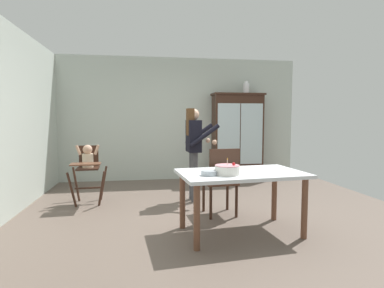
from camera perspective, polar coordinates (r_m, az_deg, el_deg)
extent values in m
plane|color=#66564C|center=(4.57, 1.61, -12.70)|extent=(6.24, 6.24, 0.00)
cube|color=beige|center=(6.96, -2.33, 4.60)|extent=(5.32, 0.06, 2.70)
cube|color=#382116|center=(6.98, 8.32, 1.17)|extent=(1.08, 0.42, 1.88)
cube|color=#382116|center=(6.99, 8.42, 9.03)|extent=(1.14, 0.48, 0.04)
cube|color=silver|center=(6.70, 6.79, 1.84)|extent=(0.49, 0.01, 1.31)
cube|color=silver|center=(6.85, 10.91, 1.85)|extent=(0.49, 0.01, 1.31)
cube|color=#382116|center=(6.98, 8.33, 1.94)|extent=(1.00, 0.36, 0.02)
cylinder|color=white|center=(7.06, 9.94, 10.03)|extent=(0.13, 0.13, 0.22)
cylinder|color=white|center=(7.07, 9.96, 11.12)|extent=(0.07, 0.07, 0.05)
cylinder|color=#382116|center=(5.11, -21.28, -7.89)|extent=(0.13, 0.14, 0.56)
cylinder|color=#382116|center=(5.06, -16.30, -7.89)|extent=(0.14, 0.13, 0.56)
cylinder|color=#382116|center=(5.53, -20.56, -6.91)|extent=(0.14, 0.13, 0.56)
cylinder|color=#382116|center=(5.48, -15.97, -6.89)|extent=(0.13, 0.14, 0.56)
cube|color=#382116|center=(5.30, -18.52, -7.68)|extent=(0.42, 0.06, 0.02)
cube|color=#382116|center=(5.24, -18.61, -4.25)|extent=(0.36, 0.36, 0.02)
cube|color=#382116|center=(5.37, -18.48, -2.07)|extent=(0.31, 0.05, 0.34)
cube|color=brown|center=(4.96, -18.99, -3.51)|extent=(0.45, 0.26, 0.02)
cylinder|color=beige|center=(5.24, -18.62, -2.89)|extent=(0.17, 0.17, 0.22)
sphere|color=tan|center=(5.22, -18.68, -0.96)|extent=(0.15, 0.15, 0.15)
cylinder|color=tan|center=(5.24, -20.20, -1.07)|extent=(0.10, 0.05, 0.17)
cylinder|color=tan|center=(5.21, -17.14, -1.02)|extent=(0.10, 0.05, 0.17)
cylinder|color=#47474C|center=(5.09, 0.48, -6.12)|extent=(0.11, 0.11, 0.82)
cylinder|color=#47474C|center=(5.25, 0.08, -5.78)|extent=(0.11, 0.11, 0.82)
cube|color=black|center=(5.08, 0.28, 1.49)|extent=(0.22, 0.37, 0.52)
cube|color=white|center=(5.11, 1.42, 1.50)|extent=(0.01, 0.06, 0.49)
sphere|color=tan|center=(5.08, 0.28, 5.44)|extent=(0.19, 0.19, 0.19)
cube|color=brown|center=(5.07, -0.33, 4.08)|extent=(0.11, 0.20, 0.44)
cylinder|color=black|center=(4.92, 2.37, 1.58)|extent=(0.49, 0.10, 0.37)
sphere|color=tan|center=(4.97, 4.15, 0.33)|extent=(0.08, 0.08, 0.08)
cylinder|color=black|center=(5.31, 1.30, 1.82)|extent=(0.49, 0.10, 0.37)
sphere|color=tan|center=(5.36, 2.96, 0.66)|extent=(0.08, 0.08, 0.08)
cube|color=silver|center=(3.71, 9.02, -5.39)|extent=(1.53, 0.99, 0.04)
cylinder|color=brown|center=(3.29, 0.89, -13.34)|extent=(0.07, 0.07, 0.70)
cylinder|color=brown|center=(3.81, 20.01, -11.07)|extent=(0.07, 0.07, 0.70)
cylinder|color=brown|center=(3.92, -1.77, -10.35)|extent=(0.07, 0.07, 0.70)
cylinder|color=brown|center=(4.37, 14.91, -8.92)|extent=(0.07, 0.07, 0.70)
cylinder|color=white|center=(3.50, 6.52, -4.81)|extent=(0.28, 0.28, 0.10)
cylinder|color=pink|center=(3.50, 6.53, -3.94)|extent=(0.27, 0.27, 0.01)
cylinder|color=#F2E5CC|center=(3.49, 6.53, -3.39)|extent=(0.01, 0.01, 0.06)
cone|color=yellow|center=(3.48, 6.54, -2.70)|extent=(0.02, 0.02, 0.02)
sphere|color=red|center=(3.48, 7.69, -3.63)|extent=(0.04, 0.04, 0.04)
cylinder|color=#B2BCC6|center=(3.44, 3.15, -5.33)|extent=(0.18, 0.18, 0.05)
cylinder|color=#382116|center=(4.73, 6.53, -9.29)|extent=(0.04, 0.04, 0.45)
cylinder|color=#382116|center=(4.62, 2.15, -9.59)|extent=(0.04, 0.04, 0.45)
cylinder|color=#382116|center=(4.39, 8.18, -10.40)|extent=(0.04, 0.04, 0.45)
cylinder|color=#382116|center=(4.28, 3.48, -10.78)|extent=(0.04, 0.04, 0.45)
cube|color=brown|center=(4.45, 5.11, -7.01)|extent=(0.47, 0.47, 0.03)
cube|color=#382116|center=(4.21, 5.99, -4.15)|extent=(0.42, 0.07, 0.48)
cylinder|color=#382116|center=(4.28, 8.40, -4.03)|extent=(0.03, 0.03, 0.48)
cylinder|color=#382116|center=(4.16, 3.50, -4.25)|extent=(0.03, 0.03, 0.48)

